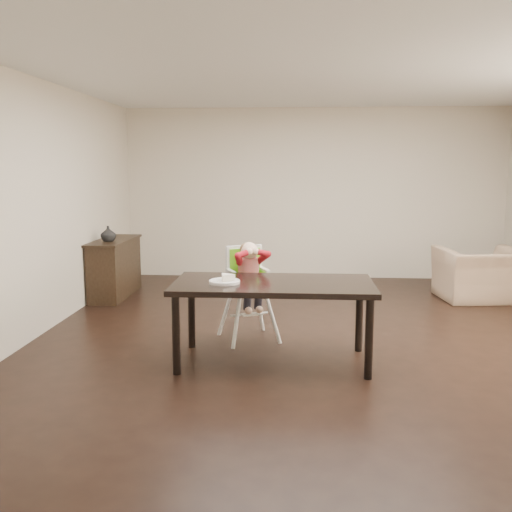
% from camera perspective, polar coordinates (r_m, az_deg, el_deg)
% --- Properties ---
extents(ground, '(7.00, 7.00, 0.00)m').
position_cam_1_polar(ground, '(5.95, 6.70, -8.53)').
color(ground, black).
rests_on(ground, ground).
extents(room_walls, '(6.02, 7.02, 2.71)m').
position_cam_1_polar(room_walls, '(5.68, 7.04, 9.63)').
color(room_walls, beige).
rests_on(room_walls, ground).
extents(dining_table, '(1.80, 0.90, 0.75)m').
position_cam_1_polar(dining_table, '(5.16, 1.74, -3.48)').
color(dining_table, black).
rests_on(dining_table, ground).
extents(high_chair, '(0.56, 0.56, 1.02)m').
position_cam_1_polar(high_chair, '(5.86, -0.82, -1.49)').
color(high_chair, white).
rests_on(high_chair, ground).
extents(plate, '(0.33, 0.33, 0.08)m').
position_cam_1_polar(plate, '(5.10, -3.09, -2.41)').
color(plate, white).
rests_on(plate, dining_table).
extents(armchair, '(1.14, 0.81, 0.93)m').
position_cam_1_polar(armchair, '(8.20, 21.61, -0.92)').
color(armchair, tan).
rests_on(armchair, ground).
extents(sideboard, '(0.44, 1.26, 0.79)m').
position_cam_1_polar(sideboard, '(8.12, -13.94, -1.14)').
color(sideboard, black).
rests_on(sideboard, ground).
extents(vase, '(0.24, 0.25, 0.20)m').
position_cam_1_polar(vase, '(7.85, -14.56, 2.13)').
color(vase, '#99999E').
rests_on(vase, sideboard).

